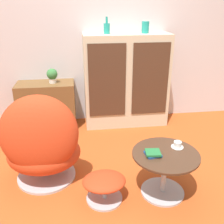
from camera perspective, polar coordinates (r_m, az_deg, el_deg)
ground_plane at (r=2.50m, az=-0.60°, el=-17.18°), size 12.00×12.00×0.00m
wall_back at (r=3.62m, az=-4.20°, el=18.07°), size 6.40×0.06×2.60m
sideboard at (r=3.57m, az=3.06°, el=6.84°), size 1.12×0.41×1.23m
tv_console at (r=3.65m, az=-13.95°, el=1.45°), size 0.75×0.39×0.62m
egg_chair at (r=2.50m, az=-15.03°, el=-6.86°), size 0.72×0.67×0.91m
ottoman at (r=2.33m, az=-1.71°, el=-15.40°), size 0.37×0.32×0.24m
coffee_table at (r=2.39m, az=11.36°, el=-11.83°), size 0.58×0.58×0.41m
vase_leftmost at (r=3.40m, az=-1.15°, el=17.82°), size 0.08×0.08×0.20m
vase_inner_left at (r=3.49m, az=7.28°, el=17.83°), size 0.09×0.09×0.14m
potted_plant at (r=3.51m, az=-12.90°, el=7.85°), size 0.14×0.14×0.19m
teacup at (r=2.41m, az=14.06°, el=-6.99°), size 0.11×0.11×0.06m
book_stack at (r=2.25m, az=8.90°, el=-8.88°), size 0.14×0.13×0.03m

